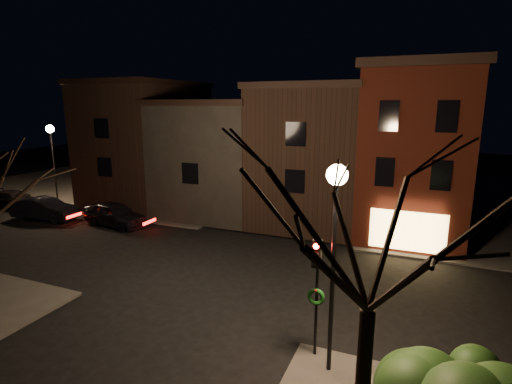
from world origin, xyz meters
TOP-DOWN VIEW (x-y plane):
  - ground at (0.00, 0.00)m, footprint 120.00×120.00m
  - sidewalk_far_left at (-20.00, 20.00)m, footprint 30.00×30.00m
  - corner_building at (8.00, 9.47)m, footprint 6.50×8.50m
  - row_building_a at (1.50, 10.50)m, footprint 7.30×10.30m
  - row_building_b at (-5.75, 10.50)m, footprint 7.80×10.30m
  - row_building_c at (-13.00, 10.50)m, footprint 7.30×10.30m
  - street_lamp_near at (6.20, -6.00)m, footprint 0.60×0.60m
  - street_lamp_far at (-19.00, 6.20)m, footprint 0.60×0.60m
  - traffic_signal at (5.60, -5.51)m, footprint 0.58×0.38m
  - bare_tree_right at (7.50, -8.50)m, footprint 6.40×6.40m
  - parked_car_a at (-10.80, 3.70)m, footprint 5.03×2.58m
  - parked_car_b at (-16.55, 2.93)m, footprint 5.03×2.30m
  - parked_car_c at (-21.59, 4.39)m, footprint 4.93×2.22m

SIDE VIEW (x-z plane):
  - ground at x=0.00m, z-range 0.00..0.00m
  - sidewalk_far_left at x=-20.00m, z-range 0.00..0.12m
  - parked_car_c at x=-21.59m, z-range 0.00..1.40m
  - parked_car_b at x=-16.55m, z-range 0.00..1.60m
  - parked_car_a at x=-10.80m, z-range 0.00..1.64m
  - traffic_signal at x=5.60m, z-range 0.78..4.83m
  - row_building_b at x=-5.75m, z-range 0.13..8.53m
  - row_building_a at x=1.50m, z-range 0.13..9.53m
  - row_building_c at x=-13.00m, z-range 0.13..10.03m
  - street_lamp_near at x=6.20m, z-range 1.94..8.42m
  - street_lamp_far at x=-19.00m, z-range 1.94..8.42m
  - corner_building at x=8.00m, z-range 0.15..10.65m
  - bare_tree_right at x=7.50m, z-range 1.90..10.40m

